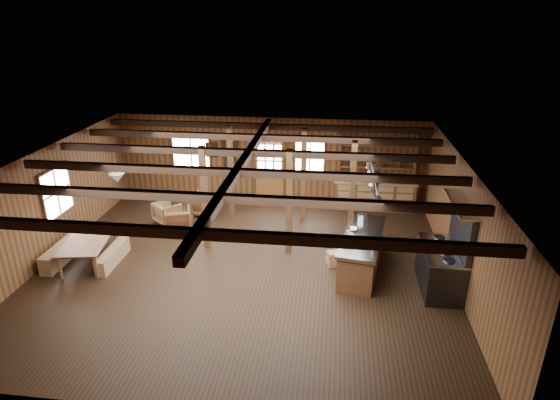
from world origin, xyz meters
name	(u,v)px	position (x,y,z in m)	size (l,w,h in m)	color
room	(243,217)	(0.00, 0.00, 1.40)	(10.04, 9.04, 2.84)	black
ceiling_joists	(243,163)	(0.00, 0.18, 2.68)	(9.80, 8.82, 0.18)	black
timber_posts	(276,187)	(0.52, 2.08, 1.40)	(3.95, 2.35, 2.80)	#4C2B15
back_door	(270,176)	(0.00, 4.45, 0.88)	(1.02, 0.08, 2.15)	brown
window_back_left	(191,152)	(-2.60, 4.46, 1.60)	(1.32, 0.06, 1.32)	white
window_back_right	(310,156)	(1.30, 4.46, 1.60)	(1.02, 0.06, 1.32)	white
window_left	(56,192)	(-4.96, 0.50, 1.60)	(0.14, 1.24, 1.32)	white
notice_boards	(224,152)	(-1.50, 4.46, 1.64)	(1.08, 0.03, 0.90)	silver
back_counter	(375,191)	(3.40, 4.20, 0.60)	(2.55, 0.60, 2.45)	#5A301B
pendant_lamps	(162,166)	(-2.25, 1.00, 2.25)	(1.86, 2.36, 0.66)	#313134
pot_rack	(374,181)	(3.00, 0.39, 2.30)	(0.30, 3.00, 0.44)	#313134
kitchen_island	(361,252)	(2.85, 0.32, 0.48)	(1.30, 2.61, 1.20)	#5A301B
step_stool	(335,259)	(2.21, 0.44, 0.18)	(0.41, 0.29, 0.37)	#966A44
commercial_range	(444,262)	(4.64, -0.31, 0.68)	(0.89, 1.73, 2.13)	#313134
dining_table	(91,250)	(-3.90, -0.13, 0.32)	(1.83, 1.02, 0.64)	brown
bench_wall	(63,252)	(-4.65, -0.13, 0.23)	(0.32, 1.68, 0.46)	#966A44
bench_aisle	(113,256)	(-3.33, -0.13, 0.20)	(0.27, 1.44, 0.40)	#966A44
armchair_a	(178,219)	(-2.32, 1.94, 0.33)	(0.71, 0.73, 0.66)	brown
armchair_b	(205,204)	(-1.83, 3.14, 0.33)	(0.71, 0.73, 0.67)	brown
armchair_c	(167,212)	(-2.82, 2.43, 0.31)	(0.67, 0.69, 0.62)	olive
counter_pot	(363,217)	(2.88, 1.21, 1.02)	(0.28, 0.28, 0.17)	silver
bowl	(352,229)	(2.59, 0.53, 0.97)	(0.25, 0.25, 0.06)	silver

